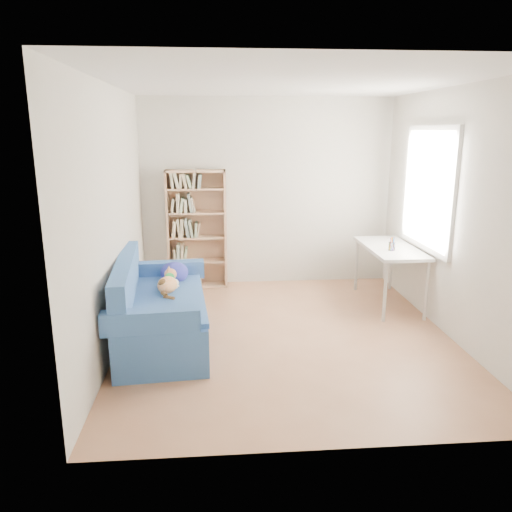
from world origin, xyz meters
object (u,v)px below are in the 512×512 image
Objects in this scene: sofa at (158,311)px; bookshelf at (197,234)px; desk at (390,252)px; pen_cup at (392,245)px.

bookshelf is (0.35, 1.89, 0.42)m from sofa.
bookshelf is at bearing 74.60° from sofa.
desk is at bearing -21.45° from bookshelf.
bookshelf reaches higher than pen_cup.
sofa is 1.14× the size of bookshelf.
bookshelf reaches higher than sofa.
desk is (2.78, 0.93, 0.35)m from sofa.
pen_cup is at bearing -106.24° from desk.
sofa is 1.46× the size of desk.
pen_cup is (2.72, 0.74, 0.48)m from sofa.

